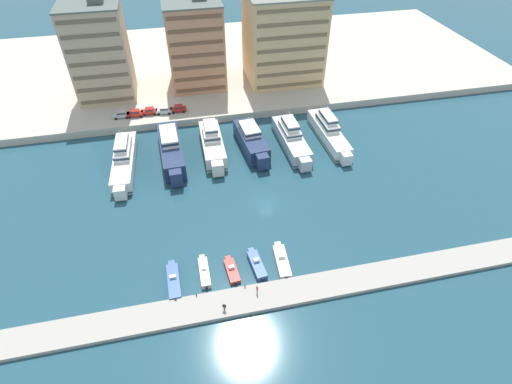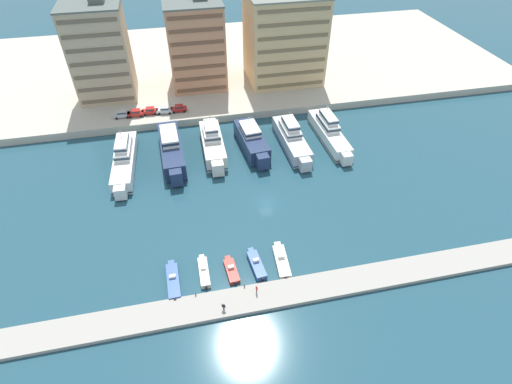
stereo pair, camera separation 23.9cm
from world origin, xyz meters
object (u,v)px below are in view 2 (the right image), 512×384
at_px(pedestrian_mid_deck, 257,289).
at_px(motorboat_cream_center, 281,261).
at_px(motorboat_cream_left, 204,272).
at_px(yacht_silver_center, 292,138).
at_px(car_silver_center_left, 165,110).
at_px(yacht_white_far_left, 124,159).
at_px(yacht_navy_left, 171,149).
at_px(pedestrian_near_edge, 224,306).
at_px(motorboat_red_mid_left, 231,270).
at_px(car_red_mid_left, 150,111).
at_px(yacht_ivory_mid_left, 213,143).
at_px(car_red_center, 179,108).
at_px(car_red_left, 136,113).
at_px(motorboat_blue_center_left, 256,264).
at_px(yacht_navy_center_left, 252,141).
at_px(car_silver_far_left, 122,114).
at_px(yacht_white_center_right, 329,132).
at_px(motorboat_blue_far_left, 173,281).

bearing_deg(pedestrian_mid_deck, motorboat_cream_center, 45.21).
bearing_deg(motorboat_cream_left, yacht_silver_center, 53.50).
bearing_deg(motorboat_cream_center, car_silver_center_left, 108.51).
height_order(yacht_white_far_left, yacht_silver_center, yacht_silver_center).
height_order(yacht_navy_left, pedestrian_near_edge, yacht_navy_left).
xyz_separation_m(motorboat_red_mid_left, car_red_mid_left, (-12.45, 52.96, 2.51)).
relative_size(yacht_ivory_mid_left, car_silver_center_left, 4.58).
distance_m(yacht_ivory_mid_left, car_red_center, 18.25).
bearing_deg(car_silver_center_left, car_red_left, 179.81).
xyz_separation_m(yacht_white_far_left, motorboat_cream_center, (27.14, -33.69, -1.71)).
bearing_deg(motorboat_blue_center_left, motorboat_cream_center, 0.18).
bearing_deg(yacht_navy_left, motorboat_blue_center_left, -70.59).
relative_size(yacht_white_far_left, pedestrian_near_edge, 14.77).
bearing_deg(car_red_mid_left, car_red_left, -174.50).
xyz_separation_m(yacht_navy_center_left, yacht_silver_center, (9.44, -0.93, -0.03)).
bearing_deg(yacht_white_far_left, yacht_navy_left, 6.74).
height_order(motorboat_red_mid_left, motorboat_cream_center, motorboat_cream_center).
bearing_deg(motorboat_cream_left, car_red_mid_left, 98.55).
bearing_deg(yacht_silver_center, car_red_left, 152.80).
height_order(yacht_white_far_left, yacht_navy_left, yacht_white_far_left).
bearing_deg(car_red_mid_left, motorboat_red_mid_left, -76.77).
distance_m(yacht_navy_center_left, motorboat_cream_left, 37.62).
bearing_deg(motorboat_cream_left, motorboat_cream_center, -1.71).
bearing_deg(yacht_silver_center, yacht_navy_center_left, 174.39).
relative_size(yacht_navy_center_left, car_silver_far_left, 4.44).
relative_size(yacht_navy_left, pedestrian_mid_deck, 12.77).
xyz_separation_m(yacht_navy_center_left, motorboat_cream_center, (-1.90, -34.73, -1.77)).
bearing_deg(motorboat_cream_center, motorboat_cream_left, 178.29).
xyz_separation_m(yacht_navy_center_left, pedestrian_mid_deck, (-7.50, -40.37, -0.47)).
distance_m(yacht_white_far_left, motorboat_red_mid_left, 38.59).
bearing_deg(car_red_left, yacht_white_far_left, -97.05).
height_order(yacht_silver_center, car_silver_far_left, yacht_silver_center).
distance_m(yacht_white_center_right, car_red_left, 49.15).
relative_size(motorboat_red_mid_left, pedestrian_mid_deck, 3.54).
relative_size(yacht_white_center_right, pedestrian_mid_deck, 12.89).
bearing_deg(car_red_center, motorboat_red_mid_left, -84.52).
distance_m(yacht_white_far_left, yacht_navy_center_left, 29.06).
bearing_deg(car_silver_center_left, yacht_silver_center, -32.74).
xyz_separation_m(yacht_white_center_right, motorboat_red_mid_left, (-29.79, -34.85, -1.79)).
bearing_deg(yacht_navy_center_left, yacht_white_far_left, -177.94).
distance_m(motorboat_cream_left, car_silver_far_left, 54.26).
distance_m(yacht_ivory_mid_left, pedestrian_mid_deck, 41.14).
distance_m(yacht_silver_center, pedestrian_near_edge, 47.18).
bearing_deg(car_red_mid_left, motorboat_cream_left, -81.45).
distance_m(yacht_navy_center_left, car_red_mid_left, 29.33).
bearing_deg(motorboat_cream_left, motorboat_blue_far_left, -171.34).
bearing_deg(motorboat_blue_far_left, motorboat_cream_left, 8.66).
bearing_deg(yacht_navy_center_left, motorboat_cream_left, -113.98).
height_order(yacht_navy_center_left, car_red_left, yacht_navy_center_left).
bearing_deg(yacht_white_center_right, car_red_mid_left, 156.79).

